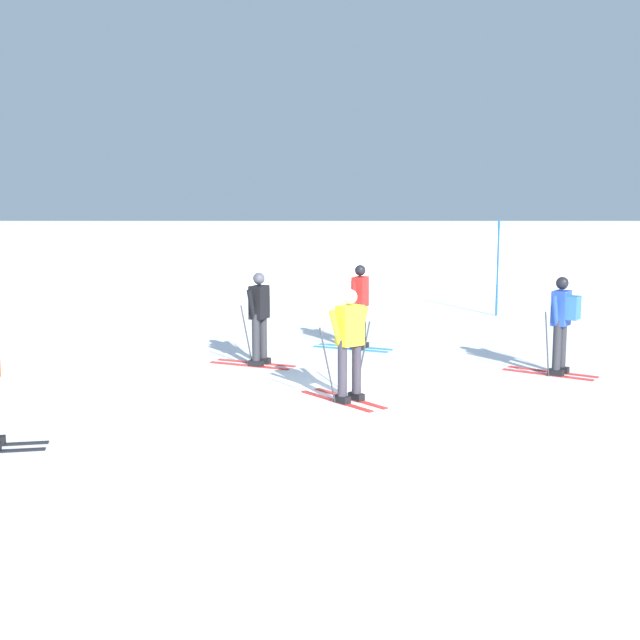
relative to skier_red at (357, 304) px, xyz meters
The scene contains 7 objects.
ground_plane 4.92m from the skier_red, 94.46° to the right, with size 120.00×120.00×0.00m, color white.
far_snow_ridge 16.02m from the skier_red, 91.35° to the left, with size 80.00×8.20×1.96m, color white.
skier_red is the anchor object (origin of this frame).
skier_black 2.51m from the skier_red, 139.48° to the right, with size 1.61×0.99×1.71m.
skier_blue 4.15m from the skier_red, 35.99° to the right, with size 1.53×1.21×1.71m.
skier_yellow 4.35m from the skier_red, 94.73° to the right, with size 1.29×1.48×1.71m.
trail_marker_pole 6.03m from the skier_red, 51.30° to the left, with size 0.06×0.06×2.46m, color #1E56AD.
Camera 1 is at (-0.42, -11.63, 3.08)m, focal length 46.43 mm.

